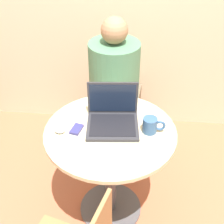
{
  "coord_description": "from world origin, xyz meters",
  "views": [
    {
      "loc": [
        0.14,
        -1.41,
        1.93
      ],
      "look_at": [
        0.01,
        0.05,
        0.84
      ],
      "focal_mm": 50.0,
      "sensor_mm": 36.0,
      "label": 1
    }
  ],
  "objects": [
    {
      "name": "ground_plane",
      "position": [
        0.0,
        0.0,
        0.0
      ],
      "size": [
        12.0,
        12.0,
        0.0
      ],
      "primitive_type": "plane",
      "color": "#B26042"
    },
    {
      "name": "coffee_cup",
      "position": [
        0.24,
        0.01,
        0.79
      ],
      "size": [
        0.13,
        0.09,
        0.09
      ],
      "color": "#335684",
      "rests_on": "round_table"
    },
    {
      "name": "laptop",
      "position": [
        0.01,
        0.07,
        0.79
      ],
      "size": [
        0.33,
        0.29,
        0.24
      ],
      "color": "#2D2D33",
      "rests_on": "round_table"
    },
    {
      "name": "computer_mouse",
      "position": [
        -0.29,
        -0.05,
        0.76
      ],
      "size": [
        0.06,
        0.04,
        0.03
      ],
      "color": "#B2B2B7",
      "rests_on": "round_table"
    },
    {
      "name": "cell_phone",
      "position": [
        -0.2,
        -0.02,
        0.75
      ],
      "size": [
        0.08,
        0.1,
        0.02
      ],
      "color": "navy",
      "rests_on": "round_table"
    },
    {
      "name": "round_table",
      "position": [
        0.0,
        0.0,
        0.55
      ],
      "size": [
        0.79,
        0.79,
        0.74
      ],
      "color": "#4C4C51",
      "rests_on": "ground_plane"
    },
    {
      "name": "person_seated",
      "position": [
        -0.02,
        0.69,
        0.5
      ],
      "size": [
        0.41,
        0.6,
        1.21
      ],
      "color": "brown",
      "rests_on": "ground_plane"
    }
  ]
}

